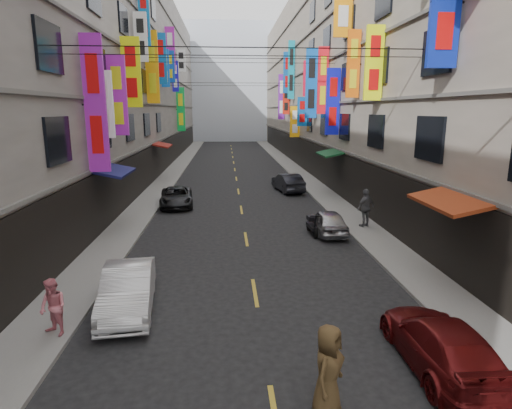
{
  "coord_description": "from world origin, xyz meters",
  "views": [
    {
      "loc": [
        -0.88,
        4.91,
        5.86
      ],
      "look_at": [
        -0.3,
        13.21,
        4.03
      ],
      "focal_mm": 30.0,
      "sensor_mm": 36.0,
      "label": 1
    }
  ],
  "objects": [
    {
      "name": "sidewalk_left",
      "position": [
        -6.0,
        42.0,
        0.06
      ],
      "size": [
        2.0,
        90.0,
        0.12
      ],
      "primitive_type": "cube",
      "color": "slate",
      "rests_on": "ground"
    },
    {
      "name": "sidewalk_right",
      "position": [
        6.0,
        42.0,
        0.06
      ],
      "size": [
        2.0,
        90.0,
        0.12
      ],
      "primitive_type": "cube",
      "color": "slate",
      "rests_on": "ground"
    },
    {
      "name": "car_left_far",
      "position": [
        -4.0,
        31.3,
        0.59
      ],
      "size": [
        2.34,
        4.39,
        1.17
      ],
      "primitive_type": "imported",
      "rotation": [
        0.0,
        0.0,
        0.1
      ],
      "color": "black",
      "rests_on": "ground"
    },
    {
      "name": "overhead_cables",
      "position": [
        0.0,
        30.0,
        8.8
      ],
      "size": [
        14.0,
        38.04,
        1.24
      ],
      "color": "black",
      "rests_on": "ground"
    },
    {
      "name": "building_row_right",
      "position": [
        11.99,
        42.0,
        9.49
      ],
      "size": [
        10.14,
        90.0,
        19.0
      ],
      "color": "#AA9E8F",
      "rests_on": "ground"
    },
    {
      "name": "building_row_left",
      "position": [
        -11.99,
        42.0,
        9.49
      ],
      "size": [
        10.14,
        90.0,
        19.0
      ],
      "color": "gray",
      "rests_on": "ground"
    },
    {
      "name": "car_left_mid",
      "position": [
        -3.85,
        17.0,
        0.67
      ],
      "size": [
        1.87,
        4.19,
        1.34
      ],
      "primitive_type": "imported",
      "rotation": [
        0.0,
        0.0,
        0.12
      ],
      "color": "silver",
      "rests_on": "ground"
    },
    {
      "name": "shop_signage",
      "position": [
        -0.06,
        34.8,
        9.09
      ],
      "size": [
        14.0,
        55.0,
        11.71
      ],
      "color": "#1D0EAC",
      "rests_on": "ground"
    },
    {
      "name": "scooter_far_right",
      "position": [
        3.21,
        24.56,
        0.44
      ],
      "size": [
        0.5,
        1.8,
        1.14
      ],
      "rotation": [
        0.0,
        0.0,
        3.19
      ],
      "color": "black",
      "rests_on": "ground"
    },
    {
      "name": "haze_block",
      "position": [
        0.0,
        92.0,
        11.0
      ],
      "size": [
        18.0,
        8.0,
        22.0
      ],
      "primitive_type": "cube",
      "color": "silver",
      "rests_on": "ground"
    },
    {
      "name": "pedestrian_rfar",
      "position": [
        6.08,
        25.36,
        1.08
      ],
      "size": [
        1.3,
        1.13,
        1.93
      ],
      "primitive_type": "imported",
      "rotation": [
        0.0,
        0.0,
        3.67
      ],
      "color": "#5B5B5E",
      "rests_on": "sidewalk_right"
    },
    {
      "name": "car_right_near",
      "position": [
        4.0,
        13.5,
        0.61
      ],
      "size": [
        1.73,
        4.2,
        1.22
      ],
      "primitive_type": "imported",
      "rotation": [
        0.0,
        0.0,
        3.14
      ],
      "color": "#601011",
      "rests_on": "ground"
    },
    {
      "name": "pedestrian_lfar",
      "position": [
        -5.4,
        15.45,
        0.89
      ],
      "size": [
        0.9,
        0.84,
        1.53
      ],
      "primitive_type": "imported",
      "rotation": [
        0.0,
        0.0,
        -0.6
      ],
      "color": "#E07683",
      "rests_on": "sidewalk_left"
    },
    {
      "name": "street_awnings",
      "position": [
        -1.26,
        26.0,
        3.0
      ],
      "size": [
        13.99,
        35.2,
        0.41
      ],
      "color": "#16551F",
      "rests_on": "ground"
    },
    {
      "name": "lane_markings",
      "position": [
        0.0,
        39.0,
        0.0
      ],
      "size": [
        0.12,
        80.2,
        0.01
      ],
      "color": "gold",
      "rests_on": "ground"
    },
    {
      "name": "pedestrian_crossing",
      "position": [
        1.03,
        12.18,
        0.94
      ],
      "size": [
        1.03,
        1.11,
        1.87
      ],
      "primitive_type": "imported",
      "rotation": [
        0.0,
        0.0,
        0.98
      ],
      "color": "#4E3A1F",
      "rests_on": "ground"
    },
    {
      "name": "car_right_far",
      "position": [
        3.64,
        35.73,
        0.67
      ],
      "size": [
        2.07,
        4.26,
        1.35
      ],
      "primitive_type": "imported",
      "rotation": [
        0.0,
        0.0,
        3.31
      ],
      "color": "#24252B",
      "rests_on": "ground"
    },
    {
      "name": "car_right_mid",
      "position": [
        4.0,
        24.66,
        0.59
      ],
      "size": [
        1.43,
        3.5,
        1.19
      ],
      "primitive_type": "imported",
      "rotation": [
        0.0,
        0.0,
        3.15
      ],
      "color": "#A5A5A9",
      "rests_on": "ground"
    }
  ]
}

